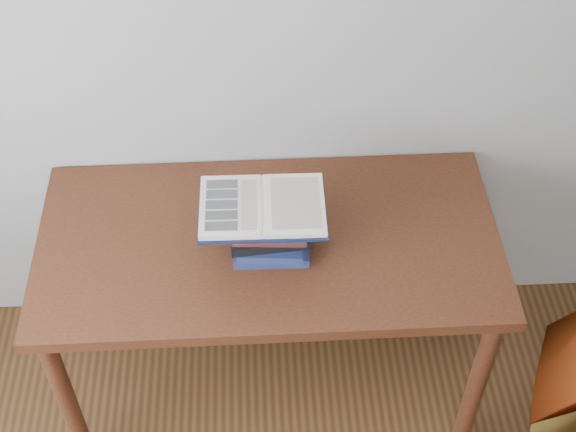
{
  "coord_description": "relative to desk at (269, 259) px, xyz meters",
  "views": [
    {
      "loc": [
        0.07,
        -0.27,
        2.64
      ],
      "look_at": [
        0.15,
        1.26,
        1.0
      ],
      "focal_mm": 50.0,
      "sensor_mm": 36.0,
      "label": 1
    }
  ],
  "objects": [
    {
      "name": "book_stack",
      "position": [
        0.0,
        -0.05,
        0.19
      ],
      "size": [
        0.26,
        0.21,
        0.18
      ],
      "color": "navy",
      "rests_on": "desk"
    },
    {
      "name": "desk",
      "position": [
        0.0,
        0.0,
        0.0
      ],
      "size": [
        1.44,
        0.72,
        0.77
      ],
      "color": "#4F2813",
      "rests_on": "ground"
    },
    {
      "name": "open_book",
      "position": [
        -0.02,
        -0.04,
        0.29
      ],
      "size": [
        0.37,
        0.26,
        0.03
      ],
      "rotation": [
        0.0,
        0.0,
        -0.01
      ],
      "color": "black",
      "rests_on": "book_stack"
    }
  ]
}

